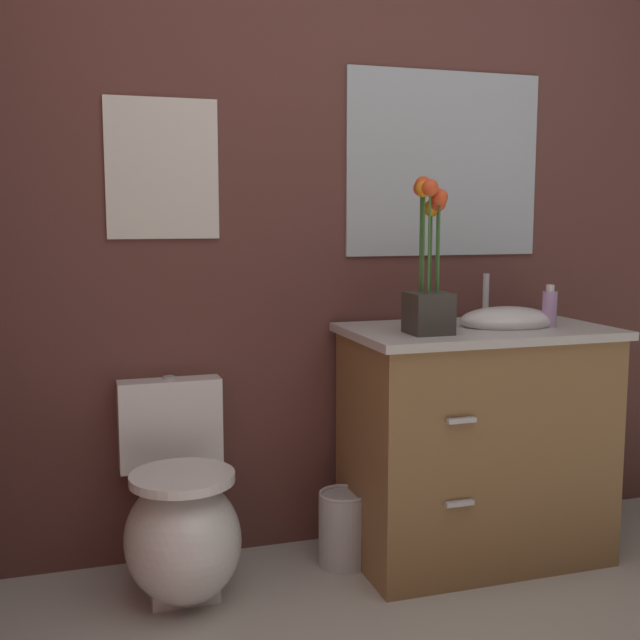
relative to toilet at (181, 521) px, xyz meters
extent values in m
cube|color=brown|center=(0.91, 0.30, 1.01)|extent=(4.45, 0.05, 2.50)
ellipsoid|color=white|center=(0.00, -0.05, -0.04)|extent=(0.38, 0.48, 0.40)
cube|color=white|center=(0.00, 0.00, -0.15)|extent=(0.22, 0.26, 0.18)
cube|color=white|center=(0.00, 0.24, 0.28)|extent=(0.36, 0.13, 0.32)
cylinder|color=white|center=(0.00, -0.07, 0.17)|extent=(0.34, 0.34, 0.03)
cylinder|color=#B7B7BC|center=(0.00, 0.24, 0.44)|extent=(0.04, 0.04, 0.02)
cube|color=brown|center=(1.07, -0.03, 0.17)|extent=(0.90, 0.52, 0.82)
cube|color=#BCB7B2|center=(1.07, -0.03, 0.60)|extent=(0.94, 0.56, 0.03)
ellipsoid|color=white|center=(1.19, -0.03, 0.63)|extent=(0.36, 0.26, 0.10)
cylinder|color=#B7B7BC|center=(1.19, 0.13, 0.70)|extent=(0.02, 0.02, 0.18)
cube|color=#B7B7BC|center=(0.87, -0.30, 0.35)|extent=(0.10, 0.02, 0.02)
cube|color=#B7B7BC|center=(0.87, -0.30, 0.07)|extent=(0.10, 0.02, 0.02)
cube|color=#38332D|center=(0.84, -0.12, 0.68)|extent=(0.14, 0.14, 0.14)
cylinder|color=#386B2D|center=(0.87, -0.11, 0.90)|extent=(0.01, 0.01, 0.30)
sphere|color=#EA4C23|center=(0.87, -0.11, 1.05)|extent=(0.06, 0.06, 0.06)
cylinder|color=#386B2D|center=(0.85, -0.09, 0.89)|extent=(0.01, 0.01, 0.28)
sphere|color=orange|center=(0.85, -0.09, 1.03)|extent=(0.06, 0.06, 0.06)
cylinder|color=#386B2D|center=(0.82, -0.08, 0.93)|extent=(0.01, 0.01, 0.35)
sphere|color=#EA4C23|center=(0.82, -0.08, 1.10)|extent=(0.06, 0.06, 0.06)
cylinder|color=#386B2D|center=(0.82, -0.10, 0.93)|extent=(0.01, 0.01, 0.36)
sphere|color=#EA4C23|center=(0.82, -0.10, 1.11)|extent=(0.06, 0.06, 0.06)
cylinder|color=#386B2D|center=(0.81, -0.13, 0.92)|extent=(0.01, 0.01, 0.35)
sphere|color=orange|center=(0.81, -0.13, 1.10)|extent=(0.06, 0.06, 0.06)
cylinder|color=#386B2D|center=(0.81, -0.16, 0.93)|extent=(0.01, 0.01, 0.35)
sphere|color=#EA4C23|center=(0.81, -0.16, 1.10)|extent=(0.06, 0.06, 0.06)
cylinder|color=#386B2D|center=(0.86, -0.14, 0.91)|extent=(0.01, 0.01, 0.32)
sphere|color=#EA4C23|center=(0.86, -0.14, 1.07)|extent=(0.06, 0.06, 0.06)
cylinder|color=#B28CBF|center=(1.32, -0.10, 0.68)|extent=(0.05, 0.05, 0.13)
cylinder|color=silver|center=(1.32, -0.10, 0.75)|extent=(0.03, 0.03, 0.02)
cylinder|color=#B7B7BC|center=(0.59, 0.03, -0.11)|extent=(0.18, 0.18, 0.26)
torus|color=#B7B7BC|center=(0.59, 0.03, 0.02)|extent=(0.18, 0.18, 0.01)
cube|color=silver|center=(0.00, 0.27, 1.17)|extent=(0.39, 0.01, 0.48)
cube|color=#B2BCC6|center=(1.07, 0.27, 1.21)|extent=(0.80, 0.01, 0.70)
camera|label=1|loc=(-0.32, -2.54, 1.01)|focal=44.42mm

